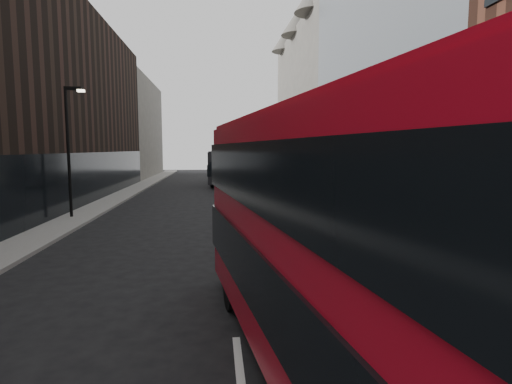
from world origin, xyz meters
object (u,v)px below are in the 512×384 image
object	(u,v)px
red_bus	(339,238)
grey_bus	(227,166)
car_a	(269,215)
street_lamp	(69,143)
car_b	(286,199)
car_c	(267,186)

from	to	relation	value
red_bus	grey_bus	xyz separation A→B (m)	(-0.72, 37.53, -0.53)
grey_bus	car_a	world-z (taller)	grey_bus
street_lamp	car_a	bearing A→B (deg)	-17.71
street_lamp	car_b	distance (m)	13.03
street_lamp	grey_bus	size ratio (longest dim) A/B	0.61
car_b	car_c	size ratio (longest dim) A/B	0.88
car_a	red_bus	bearing A→B (deg)	-100.03
car_a	car_c	distance (m)	15.47
street_lamp	car_a	distance (m)	11.48
car_c	car_a	bearing A→B (deg)	-101.04
street_lamp	car_c	xyz separation A→B (m)	(12.29, 12.03, -3.55)
red_bus	car_b	xyz separation A→B (m)	(2.53, 19.08, -1.84)
street_lamp	red_bus	world-z (taller)	street_lamp
grey_bus	car_c	world-z (taller)	grey_bus
grey_bus	car_c	size ratio (longest dim) A/B	2.64
car_a	car_c	world-z (taller)	car_c
street_lamp	car_b	size ratio (longest dim) A/B	1.83
street_lamp	red_bus	size ratio (longest dim) A/B	0.62
street_lamp	car_c	distance (m)	17.56
street_lamp	grey_bus	distance (m)	22.94
car_a	street_lamp	bearing A→B (deg)	155.05
grey_bus	car_b	bearing A→B (deg)	-72.52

